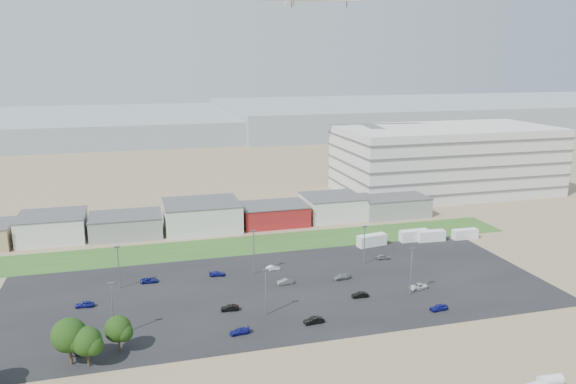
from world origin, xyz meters
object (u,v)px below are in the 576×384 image
object	(u,v)px
parked_car_13	(314,320)
parked_car_4	(230,308)
box_trailer_a	(372,240)
parked_car_2	(439,307)
parked_car_8	(383,257)
parked_car_3	(240,331)
parked_car_10	(83,351)
parked_car_1	(360,295)
parked_car_0	(418,286)
parked_car_7	(285,282)
parked_car_5	(85,304)
parked_car_9	(149,280)
parked_car_6	(217,274)
parked_car_11	(273,268)
parked_car_12	(341,277)

from	to	relation	value
parked_car_13	parked_car_4	bearing A→B (deg)	-128.96
box_trailer_a	parked_car_2	xyz separation A→B (m)	(-3.47, -41.30, -0.91)
parked_car_4	parked_car_8	xyz separation A→B (m)	(42.87, 19.43, 0.01)
parked_car_3	parked_car_10	bearing A→B (deg)	-95.25
parked_car_1	parked_car_10	bearing A→B (deg)	-78.64
parked_car_0	parked_car_13	world-z (taller)	parked_car_13
parked_car_2	parked_car_7	distance (m)	34.11
parked_car_5	parked_car_10	distance (m)	19.92
parked_car_7	parked_car_9	world-z (taller)	parked_car_7
parked_car_5	parked_car_9	bearing A→B (deg)	133.25
parked_car_0	parked_car_10	world-z (taller)	parked_car_0
parked_car_8	box_trailer_a	bearing A→B (deg)	-6.66
parked_car_8	parked_car_3	bearing A→B (deg)	126.26
parked_car_1	parked_car_2	size ratio (longest dim) A/B	0.94
parked_car_0	parked_car_13	xyz separation A→B (m)	(-27.58, -9.73, 0.05)
box_trailer_a	parked_car_6	xyz separation A→B (m)	(-44.04, -10.69, -1.01)
parked_car_2	parked_car_4	size ratio (longest dim) A/B	1.02
parked_car_4	parked_car_7	xyz separation A→B (m)	(14.47, 10.33, 0.02)
parked_car_2	parked_car_11	size ratio (longest dim) A/B	1.12
parked_car_4	parked_car_5	world-z (taller)	parked_car_5
parked_car_4	parked_car_12	bearing A→B (deg)	113.40
box_trailer_a	parked_car_0	distance (m)	30.38
parked_car_5	parked_car_8	distance (m)	72.08
parked_car_3	parked_car_13	distance (m)	14.58
parked_car_1	parked_car_6	world-z (taller)	parked_car_1
box_trailer_a	parked_car_11	size ratio (longest dim) A/B	2.44
parked_car_0	parked_car_7	world-z (taller)	parked_car_7
parked_car_8	parked_car_9	bearing A→B (deg)	91.34
parked_car_0	parked_car_4	bearing A→B (deg)	-98.23
parked_car_1	parked_car_5	distance (m)	57.53
parked_car_11	parked_car_4	bearing A→B (deg)	142.12
parked_car_6	parked_car_4	bearing A→B (deg)	-173.55
box_trailer_a	parked_car_10	size ratio (longest dim) A/B	2.23
box_trailer_a	parked_car_12	world-z (taller)	box_trailer_a
box_trailer_a	parked_car_5	size ratio (longest dim) A/B	2.20
box_trailer_a	parked_car_10	xyz separation A→B (m)	(-71.80, -40.26, -1.02)
parked_car_8	parked_car_13	size ratio (longest dim) A/B	0.93
parked_car_3	parked_car_8	bearing A→B (deg)	119.87
parked_car_12	parked_car_7	bearing A→B (deg)	-99.39
parked_car_13	parked_car_3	bearing A→B (deg)	-93.20
parked_car_3	parked_car_5	size ratio (longest dim) A/B	1.01
parked_car_9	parked_car_4	bearing A→B (deg)	-138.14
parked_car_4	parked_car_10	distance (m)	29.23
parked_car_6	parked_car_10	distance (m)	40.55
parked_car_6	parked_car_9	size ratio (longest dim) A/B	0.95
parked_car_4	parked_car_12	size ratio (longest dim) A/B	0.90
parked_car_9	parked_car_11	bearing A→B (deg)	-85.96
parked_car_8	parked_car_13	xyz separation A→B (m)	(-28.26, -29.35, 0.02)
parked_car_4	parked_car_6	size ratio (longest dim) A/B	0.98
parked_car_0	parked_car_6	world-z (taller)	parked_car_0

